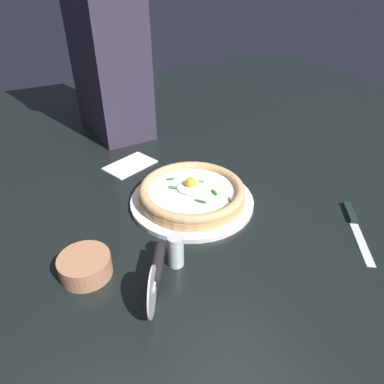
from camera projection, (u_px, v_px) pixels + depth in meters
name	position (u px, v px, depth m)	size (l,w,h in m)	color
ground_plane	(214.00, 210.00, 0.87)	(2.40, 2.40, 0.03)	black
pizza_plate	(192.00, 201.00, 0.87)	(0.30, 0.30, 0.01)	white
pizza	(192.00, 192.00, 0.86)	(0.26, 0.26, 0.05)	tan
side_bowl	(85.00, 266.00, 0.67)	(0.10, 0.10, 0.04)	#B57955
pizza_cutter	(155.00, 274.00, 0.62)	(0.09, 0.14, 0.09)	silver
table_knife	(354.00, 222.00, 0.80)	(0.13, 0.18, 0.01)	silver
folded_napkin	(130.00, 164.00, 1.03)	(0.14, 0.09, 0.01)	white
pepper_shaker	(176.00, 251.00, 0.68)	(0.03, 0.03, 0.07)	silver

